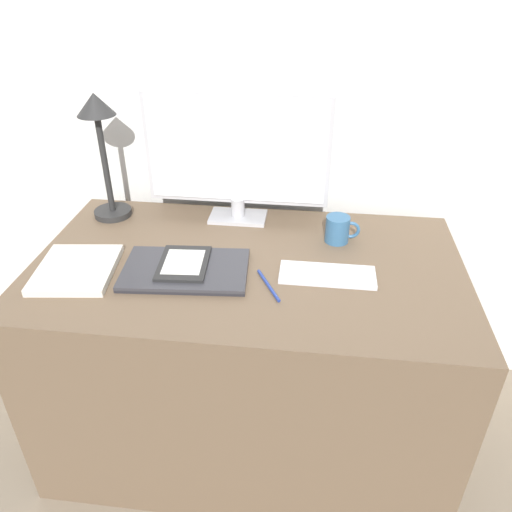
% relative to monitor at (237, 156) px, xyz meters
% --- Properties ---
extents(ground_plane, '(10.00, 10.00, 0.00)m').
position_rel_monitor_xyz_m(ground_plane, '(0.07, -0.41, -0.92)').
color(ground_plane, gray).
extents(wall_back, '(3.60, 0.05, 2.40)m').
position_rel_monitor_xyz_m(wall_back, '(0.07, 0.17, 0.28)').
color(wall_back, silver).
rests_on(wall_back, ground_plane).
extents(desk, '(1.23, 0.71, 0.70)m').
position_rel_monitor_xyz_m(desk, '(0.07, -0.27, -0.57)').
color(desk, brown).
rests_on(desk, ground_plane).
extents(monitor, '(0.58, 0.11, 0.41)m').
position_rel_monitor_xyz_m(monitor, '(0.00, 0.00, 0.00)').
color(monitor, '#B7B7BC').
rests_on(monitor, desk).
extents(keyboard, '(0.26, 0.10, 0.01)m').
position_rel_monitor_xyz_m(keyboard, '(0.30, -0.32, -0.21)').
color(keyboard, silver).
rests_on(keyboard, desk).
extents(laptop, '(0.36, 0.24, 0.02)m').
position_rel_monitor_xyz_m(laptop, '(-0.09, -0.34, -0.21)').
color(laptop, '#232328').
rests_on(laptop, desk).
extents(ereader, '(0.15, 0.19, 0.01)m').
position_rel_monitor_xyz_m(ereader, '(-0.10, -0.33, -0.20)').
color(ereader, black).
rests_on(ereader, laptop).
extents(desk_lamp, '(0.12, 0.12, 0.40)m').
position_rel_monitor_xyz_m(desk_lamp, '(-0.42, -0.03, 0.05)').
color(desk_lamp, '#282828').
rests_on(desk_lamp, desk).
extents(notebook, '(0.23, 0.26, 0.02)m').
position_rel_monitor_xyz_m(notebook, '(-0.39, -0.38, -0.21)').
color(notebook, silver).
rests_on(notebook, desk).
extents(coffee_mug, '(0.10, 0.07, 0.08)m').
position_rel_monitor_xyz_m(coffee_mug, '(0.33, -0.11, -0.18)').
color(coffee_mug, '#336089').
rests_on(coffee_mug, desk).
extents(pen, '(0.08, 0.14, 0.01)m').
position_rel_monitor_xyz_m(pen, '(0.14, -0.38, -0.21)').
color(pen, navy).
rests_on(pen, desk).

